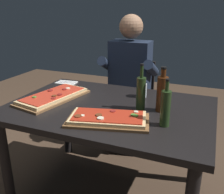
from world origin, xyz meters
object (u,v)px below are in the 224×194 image
wine_bottle_dark (141,92)px  diner_chair (132,99)px  pizza_rectangular_left (53,96)px  vinegar_bottle_green (162,93)px  tumbler_near_camera (142,90)px  dining_table (109,118)px  oil_bottle_amber (165,108)px  pizza_rectangular_front (108,119)px  seated_diner (128,78)px

wine_bottle_dark → diner_chair: (-0.32, 0.82, -0.37)m
pizza_rectangular_left → diner_chair: size_ratio=0.69×
vinegar_bottle_green → tumbler_near_camera: (-0.20, 0.22, -0.07)m
vinegar_bottle_green → diner_chair: vinegar_bottle_green is taller
dining_table → oil_bottle_amber: size_ratio=4.96×
wine_bottle_dark → vinegar_bottle_green: bearing=8.0°
pizza_rectangular_front → dining_table: bearing=110.9°
seated_diner → oil_bottle_amber: bearing=-59.8°
dining_table → vinegar_bottle_green: 0.42m
pizza_rectangular_front → tumbler_near_camera: tumbler_near_camera is taller
dining_table → diner_chair: bearing=97.1°
pizza_rectangular_front → wine_bottle_dark: wine_bottle_dark is taller
vinegar_bottle_green → diner_chair: bearing=119.6°
oil_bottle_amber → vinegar_bottle_green: bearing=106.8°
pizza_rectangular_left → seated_diner: 0.83m
dining_table → tumbler_near_camera: tumbler_near_camera is taller
dining_table → diner_chair: size_ratio=1.61×
oil_bottle_amber → pizza_rectangular_front: bearing=-166.8°
wine_bottle_dark → pizza_rectangular_front: bearing=-114.8°
oil_bottle_amber → seated_diner: seated_diner is taller
pizza_rectangular_left → diner_chair: 0.98m
pizza_rectangular_left → wine_bottle_dark: size_ratio=1.93×
dining_table → pizza_rectangular_front: size_ratio=2.60×
pizza_rectangular_front → seated_diner: bearing=101.5°
pizza_rectangular_front → pizza_rectangular_left: size_ratio=0.90×
pizza_rectangular_front → wine_bottle_dark: 0.31m
tumbler_near_camera → pizza_rectangular_front: bearing=-97.2°
vinegar_bottle_green → seated_diner: 0.83m
vinegar_bottle_green → tumbler_near_camera: 0.31m
pizza_rectangular_left → vinegar_bottle_green: (0.80, 0.08, 0.11)m
vinegar_bottle_green → diner_chair: (-0.46, 0.81, -0.38)m
vinegar_bottle_green → oil_bottle_amber: bearing=-73.2°
pizza_rectangular_front → vinegar_bottle_green: vinegar_bottle_green is taller
vinegar_bottle_green → seated_diner: seated_diner is taller
wine_bottle_dark → tumbler_near_camera: (-0.06, 0.24, -0.07)m
pizza_rectangular_front → tumbler_near_camera: bearing=82.8°
dining_table → pizza_rectangular_left: pizza_rectangular_left is taller
vinegar_bottle_green → wine_bottle_dark: bearing=-172.0°
oil_bottle_amber → vinegar_bottle_green: 0.22m
seated_diner → vinegar_bottle_green: bearing=-56.2°
oil_bottle_amber → seated_diner: 1.04m
pizza_rectangular_front → pizza_rectangular_left: bearing=158.6°
wine_bottle_dark → seated_diner: 0.78m
pizza_rectangular_left → seated_diner: bearing=66.1°
pizza_rectangular_front → oil_bottle_amber: size_ratio=1.90×
dining_table → oil_bottle_amber: 0.49m
vinegar_bottle_green → diner_chair: size_ratio=0.34×
seated_diner → pizza_rectangular_front: bearing=-78.5°
wine_bottle_dark → seated_diner: size_ratio=0.23×
pizza_rectangular_left → oil_bottle_amber: oil_bottle_amber is taller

